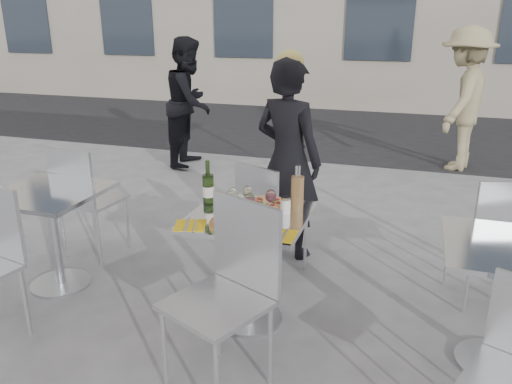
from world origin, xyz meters
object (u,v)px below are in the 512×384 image
(wineglass_red_b, at_px, (271,197))
(napkin_left, at_px, (190,225))
(pizza_far, at_px, (268,204))
(napkin_right, at_px, (279,235))
(side_chair_lfar, at_px, (83,193))
(side_table_right, at_px, (509,282))
(wineglass_red_a, at_px, (249,200))
(pizza_near, at_px, (236,223))
(pedestrian_b, at_px, (463,100))
(carafe, at_px, (297,192))
(wineglass_white_b, at_px, (247,193))
(chair_near, at_px, (230,281))
(chair_far, at_px, (266,211))
(woman_diner, at_px, (288,160))
(wine_bottle, at_px, (208,188))
(salad_plate, at_px, (241,208))
(pedestrian_a, at_px, (190,102))
(sugar_shaker, at_px, (285,205))
(main_table, at_px, (249,246))
(side_chair_rfar, at_px, (497,232))
(wineglass_white_a, at_px, (233,195))

(wineglass_red_b, xyz_separation_m, napkin_left, (-0.39, -0.33, -0.11))
(pizza_far, relative_size, napkin_right, 1.52)
(pizza_far, bearing_deg, side_chair_lfar, 169.72)
(side_table_right, relative_size, wineglass_red_a, 4.76)
(pizza_near, relative_size, wineglass_red_b, 2.02)
(side_chair_lfar, bearing_deg, pedestrian_b, -123.10)
(carafe, height_order, wineglass_white_b, carafe)
(pizza_far, height_order, wineglass_red_b, wineglass_red_b)
(side_table_right, distance_m, chair_near, 1.52)
(chair_far, xyz_separation_m, chair_near, (0.17, -1.19, 0.07))
(pizza_far, bearing_deg, wineglass_red_b, -65.11)
(carafe, distance_m, napkin_left, 0.71)
(woman_diner, xyz_separation_m, wine_bottle, (-0.28, -0.99, 0.05))
(side_chair_lfar, relative_size, pedestrian_b, 0.52)
(pizza_far, distance_m, salad_plate, 0.21)
(wine_bottle, height_order, carafe, wine_bottle)
(carafe, relative_size, wineglass_white_b, 1.84)
(wineglass_white_b, bearing_deg, carafe, 16.33)
(side_table_right, relative_size, chair_near, 0.74)
(chair_near, relative_size, wine_bottle, 3.45)
(chair_far, xyz_separation_m, napkin_right, (0.34, -0.87, 0.22))
(side_chair_lfar, distance_m, napkin_left, 1.52)
(pedestrian_a, height_order, pedestrian_b, pedestrian_b)
(pedestrian_a, xyz_separation_m, wineglass_red_a, (2.01, -3.45, 0.01))
(pizza_near, height_order, sugar_shaker, sugar_shaker)
(woman_diner, bearing_deg, main_table, 110.46)
(main_table, distance_m, pizza_near, 0.28)
(woman_diner, height_order, pedestrian_a, pedestrian_a)
(wineglass_white_b, bearing_deg, chair_far, 94.05)
(wineglass_white_b, bearing_deg, wine_bottle, 178.70)
(pedestrian_a, height_order, wine_bottle, pedestrian_a)
(wineglass_white_b, bearing_deg, side_chair_rfar, 20.49)
(pizza_far, relative_size, salad_plate, 1.38)
(chair_far, distance_m, wine_bottle, 0.67)
(woman_diner, height_order, pizza_near, woman_diner)
(main_table, distance_m, pedestrian_a, 3.96)
(carafe, xyz_separation_m, wineglass_red_a, (-0.24, -0.22, -0.01))
(carafe, bearing_deg, sugar_shaker, -122.97)
(salad_plate, distance_m, napkin_right, 0.40)
(wineglass_red_a, bearing_deg, napkin_right, -39.66)
(wineglass_red_b, bearing_deg, napkin_left, -139.64)
(wineglass_white_a, xyz_separation_m, wineglass_red_b, (0.24, 0.03, 0.00))
(chair_near, height_order, wineglass_red_b, chair_near)
(pedestrian_b, height_order, carafe, pedestrian_b)
(pizza_far, height_order, wineglass_red_a, wineglass_red_a)
(pedestrian_a, distance_m, pedestrian_b, 3.59)
(chair_far, height_order, pedestrian_a, pedestrian_a)
(chair_far, relative_size, carafe, 3.12)
(woman_diner, height_order, napkin_left, woman_diner)
(main_table, distance_m, sugar_shaker, 0.35)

